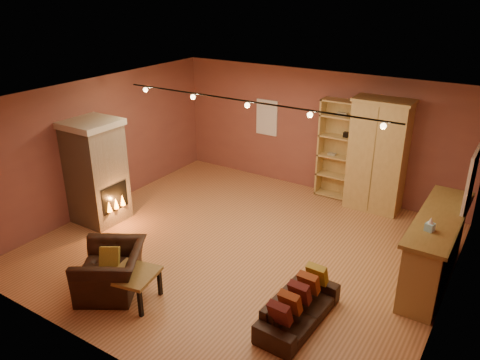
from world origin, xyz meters
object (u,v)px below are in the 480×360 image
Objects in this scene: bar_counter at (435,248)px; armchair at (110,264)px; fireplace at (97,172)px; loveseat at (299,303)px; coffee_table at (133,277)px; armoire at (378,155)px; bookcase at (340,149)px.

bar_counter reaches higher than armchair.
loveseat is at bearing -8.39° from fireplace.
fireplace is 3.07m from coffee_table.
fireplace is 2.64m from armchair.
coffee_table is at bearing -111.65° from armoire.
bar_counter is at bearing 93.28° from armchair.
bar_counter is at bearing 12.60° from fireplace.
armoire is at bearing 37.75° from fireplace.
fireplace is at bearing -134.59° from bookcase.
fireplace reaches higher than loveseat.
armchair is (-2.84, -0.89, 0.16)m from loveseat.
bar_counter is at bearing -42.36° from bookcase.
coffee_table is (2.52, -1.63, -0.63)m from fireplace.
armchair is (2.02, -1.61, -0.57)m from fireplace.
loveseat is at bearing -123.13° from bar_counter.
fireplace reaches higher than bar_counter.
coffee_table is (0.51, -0.02, -0.06)m from armchair.
loveseat is 2.51m from coffee_table.
armoire is at bearing 68.35° from coffee_table.
armchair is at bearing -116.41° from armoire.
armchair is (-1.66, -5.34, -0.65)m from bookcase.
coffee_table is at bearing -140.89° from bar_counter.
armoire reaches higher than fireplace.
bookcase is 5.53m from coffee_table.
armchair reaches higher than coffee_table.
bar_counter is 2.54m from loveseat.
armoire is 5.80m from armchair.
loveseat is (4.86, -0.72, -0.73)m from fireplace.
loveseat is (0.29, -4.26, -0.88)m from armoire.
armchair is at bearing 177.78° from coffee_table.
bar_counter is 4.79m from coffee_table.
bookcase is at bearing 168.10° from armoire.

